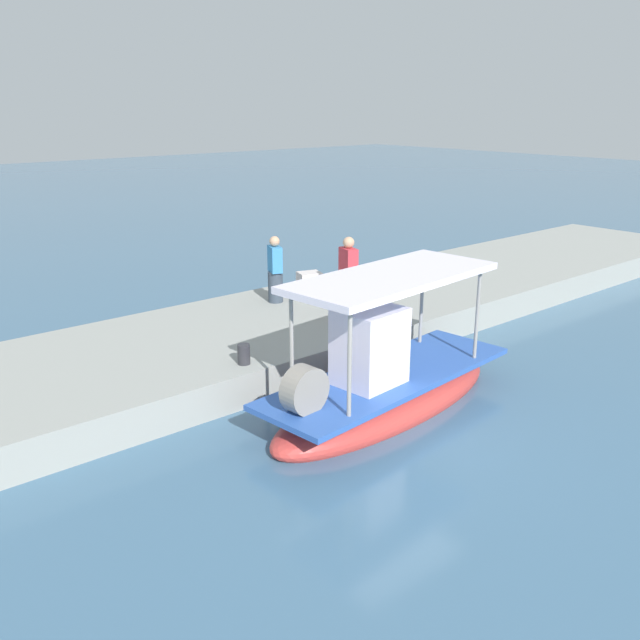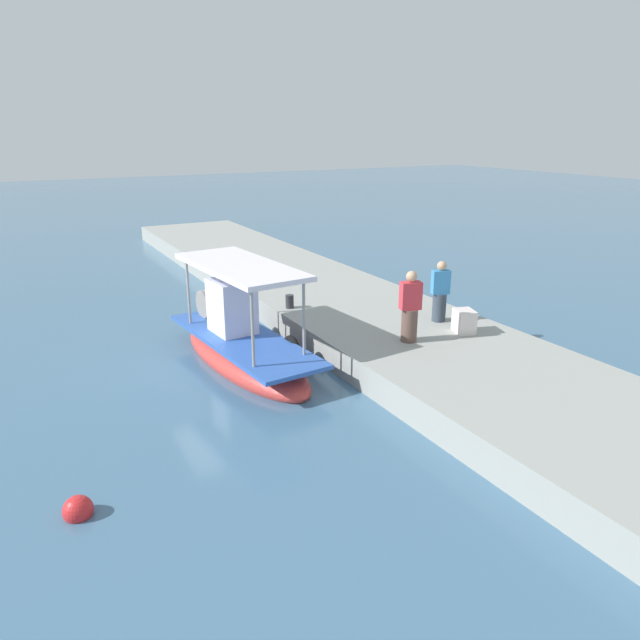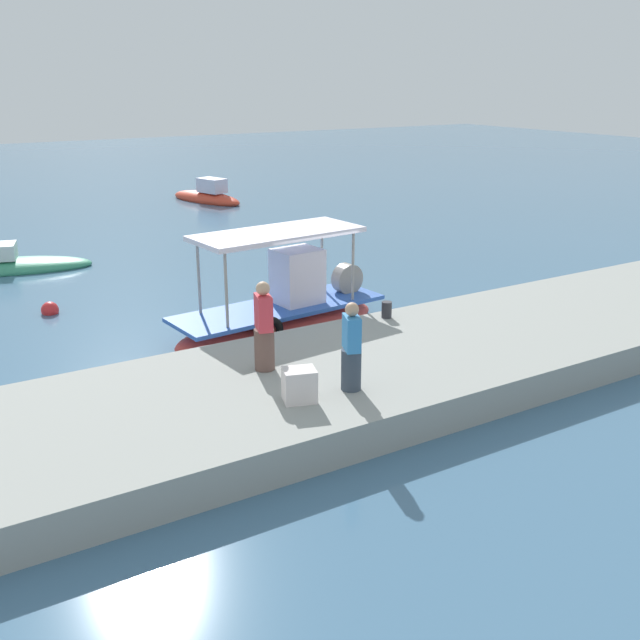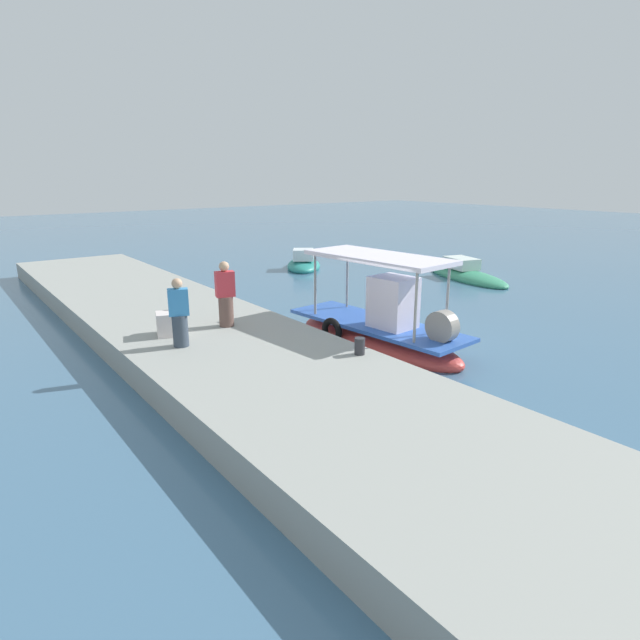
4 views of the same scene
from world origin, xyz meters
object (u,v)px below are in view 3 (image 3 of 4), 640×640
at_px(marker_buoy, 50,310).
at_px(main_fishing_boat, 282,313).
at_px(fisherman_by_crate, 264,330).
at_px(mooring_bollard, 387,310).
at_px(cargo_crate, 299,385).
at_px(moored_boat_near, 7,266).
at_px(moored_boat_mid, 207,197).
at_px(fisherman_near_bollard, 351,351).

bearing_deg(marker_buoy, main_fishing_boat, -44.18).
xyz_separation_m(fisherman_by_crate, mooring_bollard, (3.91, 1.35, -0.60)).
distance_m(fisherman_by_crate, cargo_crate, 1.70).
relative_size(cargo_crate, moored_boat_near, 0.11).
height_order(main_fishing_boat, moored_boat_mid, main_fishing_boat).
bearing_deg(marker_buoy, mooring_bollard, -46.61).
bearing_deg(main_fishing_boat, mooring_bollard, -52.52).
bearing_deg(fisherman_near_bollard, fisherman_by_crate, 118.31).
relative_size(fisherman_by_crate, mooring_bollard, 4.54).
height_order(cargo_crate, marker_buoy, cargo_crate).
height_order(mooring_bollard, moored_boat_near, mooring_bollard).
height_order(main_fishing_boat, mooring_bollard, main_fishing_boat).
bearing_deg(moored_boat_mid, main_fishing_boat, -107.78).
height_order(fisherman_by_crate, moored_boat_mid, fisherman_by_crate).
xyz_separation_m(fisherman_near_bollard, mooring_bollard, (3.01, 3.01, -0.55)).
bearing_deg(moored_boat_mid, fisherman_near_bollard, -107.20).
height_order(fisherman_near_bollard, fisherman_by_crate, fisherman_by_crate).
bearing_deg(moored_boat_mid, marker_buoy, -126.08).
height_order(cargo_crate, moored_boat_near, cargo_crate).
height_order(fisherman_by_crate, marker_buoy, fisherman_by_crate).
bearing_deg(marker_buoy, moored_boat_near, 91.80).
bearing_deg(marker_buoy, fisherman_by_crate, -73.36).
height_order(fisherman_near_bollard, marker_buoy, fisherman_near_bollard).
bearing_deg(fisherman_near_bollard, moored_boat_mid, 72.80).
relative_size(fisherman_near_bollard, mooring_bollard, 4.24).
relative_size(fisherman_by_crate, moored_boat_mid, 0.35).
relative_size(marker_buoy, moored_boat_near, 0.08).
xyz_separation_m(fisherman_near_bollard, moored_boat_near, (-3.46, 15.19, -1.29)).
relative_size(mooring_bollard, marker_buoy, 0.84).
height_order(marker_buoy, moored_boat_mid, moored_boat_mid).
xyz_separation_m(main_fishing_boat, mooring_bollard, (1.63, -2.13, 0.40)).
distance_m(mooring_bollard, moored_boat_near, 13.81).
distance_m(fisherman_near_bollard, mooring_bollard, 4.29).
bearing_deg(fisherman_near_bollard, cargo_crate, 177.61).
height_order(fisherman_near_bollard, cargo_crate, fisherman_near_bollard).
relative_size(marker_buoy, moored_boat_mid, 0.09).
bearing_deg(moored_boat_near, fisherman_near_bollard, -77.15).
distance_m(fisherman_near_bollard, marker_buoy, 10.31).
relative_size(cargo_crate, marker_buoy, 1.28).
height_order(fisherman_by_crate, moored_boat_near, fisherman_by_crate).
distance_m(marker_buoy, moored_boat_near, 5.52).
bearing_deg(cargo_crate, fisherman_near_bollard, -2.39).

